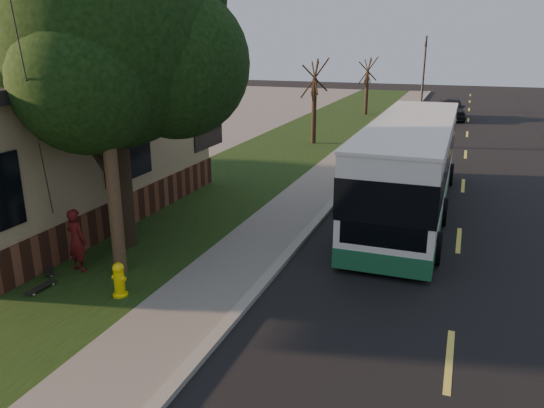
{
  "coord_description": "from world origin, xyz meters",
  "views": [
    {
      "loc": [
        3.85,
        -8.35,
        5.21
      ],
      "look_at": [
        -0.25,
        2.86,
        1.5
      ],
      "focal_mm": 35.0,
      "sensor_mm": 36.0,
      "label": 1
    }
  ],
  "objects_px": {
    "utility_pole": "(102,69)",
    "traffic_signal": "(424,68)",
    "leafy_tree": "(113,42)",
    "distant_car": "(451,108)",
    "skateboard_main": "(41,287)",
    "skateboard_spare": "(49,270)",
    "skateboarder": "(77,240)",
    "dumpster": "(107,160)",
    "transit_bus": "(410,165)",
    "fire_hydrant": "(119,280)",
    "bare_tree_far": "(367,87)",
    "bare_tree_near": "(314,103)"
  },
  "relations": [
    {
      "from": "dumpster",
      "to": "distant_car",
      "type": "distance_m",
      "value": 24.47
    },
    {
      "from": "leafy_tree",
      "to": "distant_car",
      "type": "relative_size",
      "value": 1.79
    },
    {
      "from": "skateboarder",
      "to": "dumpster",
      "type": "bearing_deg",
      "value": -45.24
    },
    {
      "from": "utility_pole",
      "to": "bare_tree_far",
      "type": "bearing_deg",
      "value": 89.4
    },
    {
      "from": "skateboard_main",
      "to": "skateboard_spare",
      "type": "distance_m",
      "value": 0.92
    },
    {
      "from": "skateboard_spare",
      "to": "distant_car",
      "type": "relative_size",
      "value": 0.15
    },
    {
      "from": "traffic_signal",
      "to": "skateboarder",
      "type": "xyz_separation_m",
      "value": [
        -4.76,
        -33.24,
        -2.35
      ]
    },
    {
      "from": "utility_pole",
      "to": "dumpster",
      "type": "bearing_deg",
      "value": 128.21
    },
    {
      "from": "bare_tree_far",
      "to": "skateboarder",
      "type": "distance_m",
      "value": 29.29
    },
    {
      "from": "bare_tree_far",
      "to": "transit_bus",
      "type": "distance_m",
      "value": 22.62
    },
    {
      "from": "traffic_signal",
      "to": "skateboarder",
      "type": "height_order",
      "value": "traffic_signal"
    },
    {
      "from": "traffic_signal",
      "to": "transit_bus",
      "type": "bearing_deg",
      "value": -85.86
    },
    {
      "from": "leafy_tree",
      "to": "distant_car",
      "type": "distance_m",
      "value": 28.59
    },
    {
      "from": "leafy_tree",
      "to": "skateboard_main",
      "type": "xyz_separation_m",
      "value": [
        -0.2,
        -3.01,
        -5.04
      ]
    },
    {
      "from": "bare_tree_near",
      "to": "distant_car",
      "type": "xyz_separation_m",
      "value": [
        6.29,
        12.02,
        -1.41
      ]
    },
    {
      "from": "skateboard_main",
      "to": "dumpster",
      "type": "relative_size",
      "value": 0.49
    },
    {
      "from": "utility_pole",
      "to": "skateboard_main",
      "type": "distance_m",
      "value": 4.82
    },
    {
      "from": "bare_tree_far",
      "to": "skateboard_main",
      "type": "xyz_separation_m",
      "value": [
        -1.37,
        -30.36,
        -1.88
      ]
    },
    {
      "from": "utility_pole",
      "to": "transit_bus",
      "type": "xyz_separation_m",
      "value": [
        5.69,
        7.04,
        -3.09
      ]
    },
    {
      "from": "utility_pole",
      "to": "skateboard_spare",
      "type": "bearing_deg",
      "value": -159.8
    },
    {
      "from": "fire_hydrant",
      "to": "skateboard_spare",
      "type": "bearing_deg",
      "value": 169.41
    },
    {
      "from": "skateboard_main",
      "to": "skateboard_spare",
      "type": "height_order",
      "value": "skateboard_main"
    },
    {
      "from": "skateboarder",
      "to": "skateboard_spare",
      "type": "xyz_separation_m",
      "value": [
        -0.6,
        -0.34,
        -0.7
      ]
    },
    {
      "from": "leafy_tree",
      "to": "traffic_signal",
      "type": "xyz_separation_m",
      "value": [
        4.67,
        31.35,
        -2.0
      ]
    },
    {
      "from": "dumpster",
      "to": "skateboarder",
      "type": "bearing_deg",
      "value": -57.11
    },
    {
      "from": "bare_tree_far",
      "to": "transit_bus",
      "type": "relative_size",
      "value": 0.38
    },
    {
      "from": "traffic_signal",
      "to": "distant_car",
      "type": "relative_size",
      "value": 1.26
    },
    {
      "from": "traffic_signal",
      "to": "distant_car",
      "type": "height_order",
      "value": "traffic_signal"
    },
    {
      "from": "bare_tree_near",
      "to": "transit_bus",
      "type": "height_order",
      "value": "bare_tree_near"
    },
    {
      "from": "leafy_tree",
      "to": "fire_hydrant",
      "type": "bearing_deg",
      "value": -59.33
    },
    {
      "from": "bare_tree_near",
      "to": "skateboarder",
      "type": "height_order",
      "value": "bare_tree_near"
    },
    {
      "from": "utility_pole",
      "to": "traffic_signal",
      "type": "xyz_separation_m",
      "value": [
        3.81,
        33.01,
        -1.47
      ]
    },
    {
      "from": "skateboard_main",
      "to": "distant_car",
      "type": "height_order",
      "value": "distant_car"
    },
    {
      "from": "traffic_signal",
      "to": "leafy_tree",
      "type": "bearing_deg",
      "value": -98.47
    },
    {
      "from": "utility_pole",
      "to": "skateboarder",
      "type": "distance_m",
      "value": 3.94
    },
    {
      "from": "fire_hydrant",
      "to": "bare_tree_far",
      "type": "xyz_separation_m",
      "value": [
        -0.4,
        30.0,
        1.57
      ]
    },
    {
      "from": "dumpster",
      "to": "skateboard_main",
      "type": "bearing_deg",
      "value": -60.91
    },
    {
      "from": "leafy_tree",
      "to": "dumpster",
      "type": "bearing_deg",
      "value": 130.61
    },
    {
      "from": "skateboard_main",
      "to": "skateboard_spare",
      "type": "bearing_deg",
      "value": 122.04
    },
    {
      "from": "bare_tree_near",
      "to": "fire_hydrant",
      "type": "bearing_deg",
      "value": -87.14
    },
    {
      "from": "distant_car",
      "to": "utility_pole",
      "type": "bearing_deg",
      "value": -107.84
    },
    {
      "from": "fire_hydrant",
      "to": "leafy_tree",
      "type": "relative_size",
      "value": 0.09
    },
    {
      "from": "bare_tree_far",
      "to": "fire_hydrant",
      "type": "bearing_deg",
      "value": -89.24
    },
    {
      "from": "utility_pole",
      "to": "skateboard_main",
      "type": "height_order",
      "value": "utility_pole"
    },
    {
      "from": "skateboarder",
      "to": "skateboard_main",
      "type": "bearing_deg",
      "value": 96.34
    },
    {
      "from": "fire_hydrant",
      "to": "skateboarder",
      "type": "distance_m",
      "value": 1.86
    },
    {
      "from": "transit_bus",
      "to": "skateboard_spare",
      "type": "height_order",
      "value": "transit_bus"
    },
    {
      "from": "bare_tree_near",
      "to": "transit_bus",
      "type": "distance_m",
      "value": 11.58
    },
    {
      "from": "traffic_signal",
      "to": "distant_car",
      "type": "bearing_deg",
      "value": -60.12
    },
    {
      "from": "utility_pole",
      "to": "bare_tree_far",
      "type": "relative_size",
      "value": 2.25
    }
  ]
}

